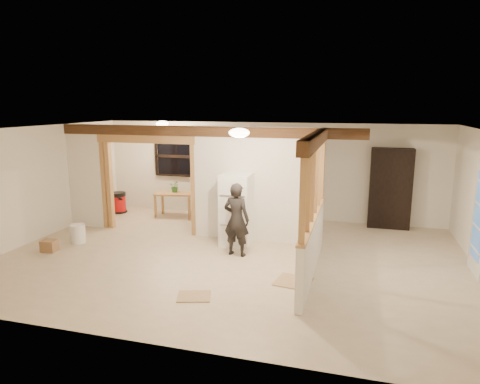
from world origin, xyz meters
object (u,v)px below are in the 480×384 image
(refrigerator, at_px, (236,209))
(shop_vac, at_px, (119,202))
(woman, at_px, (236,220))
(bookshelf, at_px, (390,189))
(work_table, at_px, (176,205))

(refrigerator, xyz_separation_m, shop_vac, (-3.90, 1.72, -0.47))
(refrigerator, height_order, woman, refrigerator)
(refrigerator, relative_size, bookshelf, 0.79)
(woman, relative_size, work_table, 1.40)
(refrigerator, bearing_deg, woman, -73.91)
(work_table, bearing_deg, refrigerator, -47.55)
(woman, distance_m, bookshelf, 4.17)
(woman, relative_size, bookshelf, 0.75)
(refrigerator, distance_m, work_table, 2.81)
(shop_vac, height_order, bookshelf, bookshelf)
(refrigerator, distance_m, bookshelf, 3.90)
(woman, height_order, work_table, woman)
(work_table, relative_size, bookshelf, 0.54)
(shop_vac, relative_size, bookshelf, 0.30)
(refrigerator, xyz_separation_m, woman, (0.19, -0.68, -0.03))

